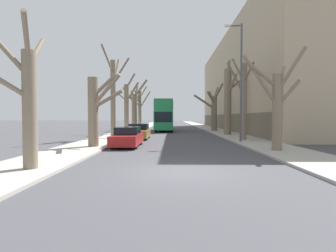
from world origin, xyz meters
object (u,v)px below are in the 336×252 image
street_tree_right_0 (277,104)px  parked_car_0 (128,137)px  street_tree_right_1 (243,99)px  street_tree_left_2 (113,95)px  street_tree_left_5 (140,107)px  street_tree_right_2 (229,98)px  street_tree_left_0 (25,98)px  street_tree_left_1 (95,110)px  parked_car_1 (139,132)px  lamp_post (240,78)px  street_tree_left_3 (126,107)px  street_tree_right_3 (214,110)px  double_decker_bus (164,114)px  street_tree_left_4 (135,109)px

street_tree_right_0 → parked_car_0: size_ratio=1.32×
street_tree_right_1 → parked_car_0: (-9.28, -4.30, -2.97)m
street_tree_left_2 → street_tree_left_5: 21.11m
street_tree_right_2 → street_tree_left_0: bearing=-121.0°
street_tree_right_2 → street_tree_left_1: bearing=-133.3°
street_tree_right_1 → street_tree_left_1: bearing=-154.9°
street_tree_left_0 → parked_car_1: (2.40, 14.95, -2.10)m
lamp_post → street_tree_right_1: bearing=67.2°
street_tree_right_1 → street_tree_left_0: bearing=-132.2°
street_tree_left_1 → street_tree_left_2: bearing=92.7°
street_tree_left_5 → parked_car_1: street_tree_left_5 is taller
street_tree_left_2 → parked_car_1: size_ratio=1.85×
street_tree_right_2 → street_tree_left_5: bearing=127.1°
street_tree_right_0 → street_tree_right_1: street_tree_right_1 is taller
street_tree_left_5 → street_tree_left_1: bearing=-89.1°
street_tree_left_3 → parked_car_0: 12.77m
street_tree_left_5 → parked_car_1: bearing=-83.4°
street_tree_left_5 → lamp_post: size_ratio=0.80×
street_tree_left_0 → street_tree_right_3: bearing=67.5°
street_tree_left_3 → street_tree_right_2: 11.83m
street_tree_right_1 → double_decker_bus: (-7.24, 16.25, -1.10)m
street_tree_left_1 → parked_car_0: 2.94m
street_tree_left_3 → parked_car_1: bearing=-69.8°
street_tree_right_0 → lamp_post: bearing=98.3°
street_tree_left_0 → street_tree_right_2: (11.96, 19.90, 1.41)m
double_decker_bus → street_tree_left_5: bearing=124.1°
street_tree_right_0 → double_decker_bus: size_ratio=0.57×
lamp_post → street_tree_right_0: bearing=-81.7°
lamp_post → street_tree_left_2: bearing=162.1°
street_tree_left_0 → double_decker_bus: (4.44, 29.15, -0.25)m
street_tree_left_3 → double_decker_bus: street_tree_left_3 is taller
street_tree_left_1 → street_tree_left_3: (-0.20, 13.28, 0.72)m
street_tree_left_0 → parked_car_0: size_ratio=1.42×
street_tree_right_3 → double_decker_bus: bearing=169.0°
street_tree_right_1 → street_tree_right_2: bearing=87.7°
parked_car_1 → lamp_post: (8.53, -3.83, 4.50)m
street_tree_right_2 → lamp_post: size_ratio=0.92×
street_tree_left_0 → street_tree_left_5: (-0.01, 35.72, 0.96)m
street_tree_right_0 → street_tree_right_2: 14.23m
street_tree_left_0 → lamp_post: lamp_post is taller
street_tree_right_2 → street_tree_right_3: size_ratio=1.28×
street_tree_left_1 → street_tree_left_4: size_ratio=0.65×
street_tree_left_1 → lamp_post: 11.39m
street_tree_left_0 → street_tree_right_3: size_ratio=0.95×
street_tree_left_3 → street_tree_right_1: bearing=-34.9°
street_tree_right_2 → double_decker_bus: street_tree_right_2 is taller
lamp_post → street_tree_left_1: bearing=-161.7°
street_tree_left_1 → street_tree_left_0: bearing=-93.1°
street_tree_right_0 → street_tree_right_1: bearing=90.2°
street_tree_right_3 → street_tree_left_2: bearing=-131.0°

